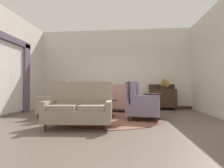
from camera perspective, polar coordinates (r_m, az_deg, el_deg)
The scene contains 17 objects.
ground at distance 4.96m, azimuth -1.90°, elevation -11.38°, with size 9.08×9.08×0.00m, color brown.
wall_back at distance 7.70m, azimuth 0.77°, elevation 4.85°, with size 6.65×0.08×3.39m, color silver.
wall_left at distance 6.92m, azimuth -28.73°, elevation 5.71°, with size 0.08×3.90×3.39m, color silver.
wall_right at distance 6.31m, azimuth 30.13°, elevation 6.40°, with size 0.08×3.90×3.39m, color silver.
baseboard_back at distance 7.64m, azimuth 0.74°, elevation -7.37°, with size 6.49×0.03×0.12m, color #382319.
area_rug at distance 5.25m, azimuth -1.47°, elevation -10.75°, with size 3.15×3.15×0.01m, color brown.
window_with_curtains at distance 6.58m, azimuth -29.59°, elevation 3.05°, with size 0.12×1.90×2.53m.
coffee_table at distance 5.36m, azimuth -3.41°, elevation -5.90°, with size 0.95×0.95×0.52m.
porcelain_vase at distance 5.32m, azimuth -3.66°, elevation -3.33°, with size 0.20×0.20×0.35m.
settee at distance 4.03m, azimuth -10.39°, elevation -7.77°, with size 1.48×0.88×1.02m.
armchair_foreground_right at distance 4.93m, azimuth 9.13°, elevation -6.26°, with size 0.98×0.90×1.04m.
armchair_far_left at distance 6.36m, azimuth -11.37°, elevation -5.07°, with size 1.15×1.15×1.06m.
armchair_back_corner at distance 6.54m, azimuth 2.71°, elevation -5.21°, with size 0.95×0.97×0.99m.
armchair_near_window at distance 5.61m, azimuth -17.14°, elevation -5.59°, with size 0.95×0.95×1.07m.
side_table at distance 5.31m, azimuth 12.85°, elevation -5.98°, with size 0.52×0.52×0.72m.
sideboard at distance 7.47m, azimuth 15.91°, elevation -4.29°, with size 1.06×0.43×1.02m.
gramophone at distance 7.38m, azimuth 16.41°, elevation 0.65°, with size 0.56×0.63×0.58m.
Camera 1 is at (0.62, -4.84, 0.87)m, focal length 28.42 mm.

